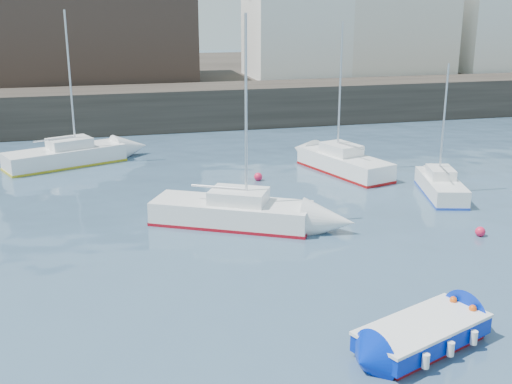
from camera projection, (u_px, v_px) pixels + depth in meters
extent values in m
plane|color=#2D4760|center=(372.00, 380.00, 16.26)|extent=(220.00, 220.00, 0.00)
cube|color=#28231E|center=(181.00, 107.00, 48.31)|extent=(90.00, 5.00, 3.00)
cube|color=#28231E|center=(157.00, 80.00, 65.05)|extent=(90.00, 32.00, 2.80)
cube|color=beige|center=(389.00, 22.00, 57.85)|extent=(10.00, 8.00, 9.00)
cube|color=white|center=(498.00, 30.00, 60.20)|extent=(9.00, 7.00, 7.50)
cube|color=white|center=(295.00, 38.00, 55.63)|extent=(8.00, 7.00, 6.50)
cube|color=#3D2D26|center=(93.00, 37.00, 52.94)|extent=(16.00, 10.00, 7.00)
cube|color=maroon|center=(422.00, 344.00, 17.78)|extent=(3.89, 2.71, 0.18)
cube|color=#0022B5|center=(423.00, 334.00, 17.68)|extent=(4.25, 3.02, 0.49)
cube|color=white|center=(423.00, 324.00, 17.60)|extent=(4.34, 3.08, 0.09)
cube|color=white|center=(423.00, 331.00, 17.66)|extent=(3.34, 2.26, 0.45)
cube|color=tan|center=(423.00, 327.00, 17.63)|extent=(0.70, 1.19, 0.07)
cylinder|color=white|center=(372.00, 332.00, 17.85)|extent=(0.20, 0.20, 0.39)
cylinder|color=white|center=(426.00, 361.00, 16.40)|extent=(0.20, 0.20, 0.39)
cylinder|color=white|center=(397.00, 321.00, 18.42)|extent=(0.20, 0.20, 0.39)
cylinder|color=white|center=(451.00, 349.00, 16.97)|extent=(0.20, 0.20, 0.39)
cylinder|color=white|center=(420.00, 312.00, 18.99)|extent=(0.20, 0.20, 0.39)
cylinder|color=white|center=(474.00, 338.00, 17.54)|extent=(0.20, 0.20, 0.39)
cube|color=white|center=(231.00, 213.00, 27.40)|extent=(6.97, 5.11, 1.01)
cube|color=maroon|center=(231.00, 223.00, 27.53)|extent=(7.04, 5.16, 0.14)
cube|color=white|center=(239.00, 196.00, 27.10)|extent=(2.85, 2.55, 0.56)
cylinder|color=silver|center=(246.00, 112.00, 25.98)|extent=(0.11, 0.11, 7.76)
cube|color=white|center=(441.00, 187.00, 31.51)|extent=(2.78, 5.03, 0.86)
cube|color=#1F40B5|center=(440.00, 194.00, 31.62)|extent=(2.81, 5.08, 0.12)
cube|color=white|center=(441.00, 172.00, 31.54)|extent=(1.56, 1.93, 0.48)
cylinder|color=silver|center=(444.00, 121.00, 31.05)|extent=(0.10, 0.10, 5.51)
cube|color=white|center=(344.00, 164.00, 35.61)|extent=(3.73, 6.53, 1.02)
cube|color=maroon|center=(344.00, 172.00, 35.73)|extent=(3.76, 6.60, 0.14)
cube|color=white|center=(341.00, 149.00, 35.63)|extent=(2.07, 2.52, 0.57)
cylinder|color=silver|center=(340.00, 89.00, 34.94)|extent=(0.11, 0.11, 7.15)
cube|color=white|center=(65.00, 157.00, 37.21)|extent=(7.04, 4.54, 1.01)
cube|color=gold|center=(66.00, 164.00, 37.34)|extent=(7.11, 4.58, 0.13)
cube|color=white|center=(70.00, 143.00, 37.18)|extent=(2.79, 2.38, 0.56)
cylinder|color=silver|center=(70.00, 80.00, 36.34)|extent=(0.11, 0.11, 7.73)
sphere|color=#E81A43|center=(480.00, 236.00, 26.20)|extent=(0.41, 0.41, 0.41)
sphere|color=#E81A43|center=(258.00, 180.00, 34.25)|extent=(0.44, 0.44, 0.44)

